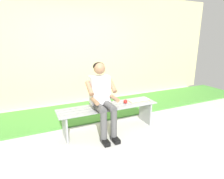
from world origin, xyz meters
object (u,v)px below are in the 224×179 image
person_seated (102,96)px  book_open (139,100)px  apple (125,101)px  bench_near (109,111)px

person_seated → book_open: size_ratio=3.10×
person_seated → book_open: bearing=-171.1°
apple → book_open: apple is taller
person_seated → apple: bearing=-169.5°
bench_near → apple: bearing=178.6°
book_open → bench_near: bearing=2.1°
bench_near → person_seated: person_seated is taller
apple → bench_near: bearing=-1.4°
book_open → person_seated: bearing=8.6°
person_seated → book_open: 0.87m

